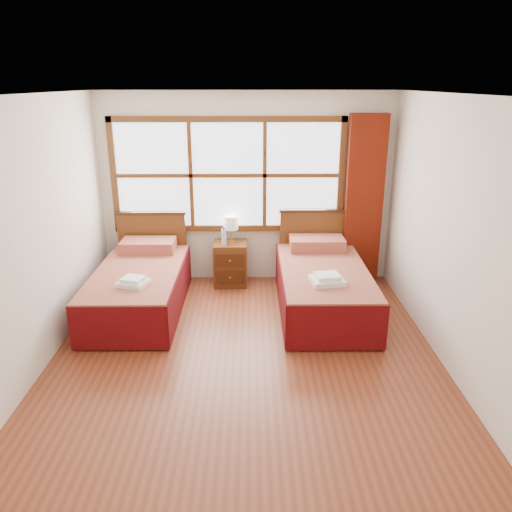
{
  "coord_description": "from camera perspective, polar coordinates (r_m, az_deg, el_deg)",
  "views": [
    {
      "loc": [
        0.07,
        -4.53,
        2.7
      ],
      "look_at": [
        0.12,
        0.7,
        0.87
      ],
      "focal_mm": 35.0,
      "sensor_mm": 36.0,
      "label": 1
    }
  ],
  "objects": [
    {
      "name": "wall_right",
      "position": [
        5.12,
        21.65,
        2.03
      ],
      "size": [
        0.0,
        4.5,
        4.5
      ],
      "primitive_type": "plane",
      "rotation": [
        1.57,
        0.0,
        -1.57
      ],
      "color": "silver",
      "rests_on": "floor"
    },
    {
      "name": "towels_left",
      "position": [
        5.77,
        -13.86,
        -2.87
      ],
      "size": [
        0.38,
        0.35,
        0.09
      ],
      "rotation": [
        0.0,
        0.0,
        -0.29
      ],
      "color": "white",
      "rests_on": "bed_left"
    },
    {
      "name": "window",
      "position": [
        6.86,
        -3.24,
        9.19
      ],
      "size": [
        3.16,
        0.06,
        1.56
      ],
      "color": "white",
      "rests_on": "wall_back"
    },
    {
      "name": "nightstand",
      "position": [
        6.96,
        -2.92,
        -0.87
      ],
      "size": [
        0.46,
        0.45,
        0.61
      ],
      "color": "#5B3213",
      "rests_on": "floor"
    },
    {
      "name": "curtain",
      "position": [
        6.99,
        12.21,
        6.21
      ],
      "size": [
        0.5,
        0.16,
        2.3
      ],
      "primitive_type": "cube",
      "color": "#66180A",
      "rests_on": "wall_back"
    },
    {
      "name": "bed_left",
      "position": [
        6.36,
        -13.13,
        -3.32
      ],
      "size": [
        1.04,
        2.06,
        1.01
      ],
      "color": "#381C0B",
      "rests_on": "floor"
    },
    {
      "name": "towels_right",
      "position": [
        5.67,
        8.13,
        -2.64
      ],
      "size": [
        0.4,
        0.37,
        0.11
      ],
      "rotation": [
        0.0,
        0.0,
        0.16
      ],
      "color": "white",
      "rests_on": "bed_right"
    },
    {
      "name": "bed_right",
      "position": [
        6.27,
        7.62,
        -3.23
      ],
      "size": [
        1.07,
        2.09,
        1.04
      ],
      "color": "#381C0B",
      "rests_on": "floor"
    },
    {
      "name": "floor",
      "position": [
        5.28,
        -1.23,
        -11.5
      ],
      "size": [
        4.5,
        4.5,
        0.0
      ],
      "primitive_type": "plane",
      "color": "brown",
      "rests_on": "ground"
    },
    {
      "name": "bottle_near",
      "position": [
        6.76,
        -3.71,
        2.18
      ],
      "size": [
        0.06,
        0.06,
        0.23
      ],
      "color": "silver",
      "rests_on": "nightstand"
    },
    {
      "name": "wall_back",
      "position": [
        6.93,
        -1.11,
        7.63
      ],
      "size": [
        4.0,
        0.0,
        4.0
      ],
      "primitive_type": "plane",
      "rotation": [
        1.57,
        0.0,
        0.0
      ],
      "color": "silver",
      "rests_on": "floor"
    },
    {
      "name": "ceiling",
      "position": [
        4.53,
        -1.48,
        18.01
      ],
      "size": [
        4.5,
        4.5,
        0.0
      ],
      "primitive_type": "plane",
      "rotation": [
        3.14,
        0.0,
        0.0
      ],
      "color": "white",
      "rests_on": "wall_back"
    },
    {
      "name": "wall_left",
      "position": [
        5.17,
        -24.09,
        1.87
      ],
      "size": [
        0.0,
        4.5,
        4.5
      ],
      "primitive_type": "plane",
      "rotation": [
        1.57,
        0.0,
        1.57
      ],
      "color": "silver",
      "rests_on": "floor"
    },
    {
      "name": "lamp",
      "position": [
        6.84,
        -2.85,
        3.7
      ],
      "size": [
        0.19,
        0.19,
        0.36
      ],
      "color": "gold",
      "rests_on": "nightstand"
    },
    {
      "name": "bottle_far",
      "position": [
        6.79,
        -3.69,
        2.28
      ],
      "size": [
        0.06,
        0.06,
        0.25
      ],
      "color": "silver",
      "rests_on": "nightstand"
    }
  ]
}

